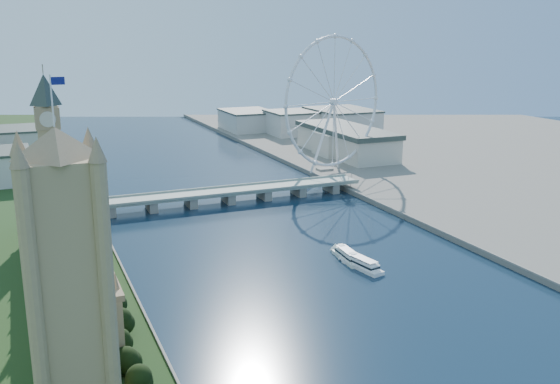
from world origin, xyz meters
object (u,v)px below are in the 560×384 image
victoria_tower (66,262)px  tour_boat_near (347,260)px  london_eye (334,103)px  tour_boat_far (362,269)px

victoria_tower → tour_boat_near: size_ratio=3.64×
london_eye → tour_boat_far: bearing=-113.5°
victoria_tower → tour_boat_far: size_ratio=3.60×
london_eye → tour_boat_far: size_ratio=3.99×
victoria_tower → tour_boat_near: 192.29m
tour_boat_far → tour_boat_near: bearing=84.3°
victoria_tower → london_eye: size_ratio=0.90×
victoria_tower → tour_boat_far: (159.25, 79.44, -54.49)m
london_eye → tour_boat_near: (-96.89, -205.12, -67.52)m
london_eye → tour_boat_near: bearing=-115.3°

